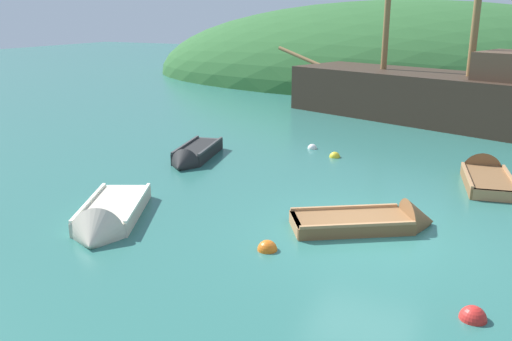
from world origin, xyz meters
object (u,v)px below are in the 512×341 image
(sailing_ship, at_px, (428,101))
(buoy_white, at_px, (312,149))
(buoy_orange, at_px, (267,250))
(buoy_red, at_px, (473,319))
(rowboat_outer_left, at_px, (377,224))
(buoy_yellow, at_px, (335,157))
(rowboat_outer_right, at_px, (194,156))
(rowboat_portside, at_px, (485,178))
(rowboat_far, at_px, (107,221))

(sailing_ship, bearing_deg, buoy_white, 87.37)
(buoy_orange, height_order, buoy_red, buoy_red)
(sailing_ship, bearing_deg, rowboat_outer_left, 113.09)
(rowboat_outer_left, xyz_separation_m, buoy_orange, (-1.74, -2.24, -0.08))
(buoy_orange, bearing_deg, buoy_yellow, 97.77)
(buoy_orange, distance_m, buoy_red, 4.17)
(sailing_ship, xyz_separation_m, buoy_red, (3.38, -16.72, -0.86))
(rowboat_outer_right, relative_size, buoy_orange, 7.95)
(buoy_orange, xyz_separation_m, buoy_red, (4.07, -0.90, 0.00))
(rowboat_portside, distance_m, buoy_white, 6.06)
(buoy_yellow, bearing_deg, buoy_orange, -82.23)
(sailing_ship, relative_size, buoy_yellow, 41.33)
(buoy_red, bearing_deg, buoy_yellow, 120.72)
(rowboat_outer_right, distance_m, rowboat_outer_left, 7.55)
(sailing_ship, xyz_separation_m, buoy_yellow, (-1.74, -8.10, -0.86))
(buoy_yellow, bearing_deg, buoy_red, -59.28)
(rowboat_far, height_order, rowboat_outer_right, rowboat_far)
(rowboat_far, distance_m, rowboat_portside, 10.66)
(rowboat_far, relative_size, buoy_white, 10.80)
(rowboat_portside, height_order, buoy_orange, rowboat_portside)
(rowboat_portside, distance_m, rowboat_outer_left, 5.21)
(rowboat_outer_right, bearing_deg, sailing_ship, 138.02)
(buoy_white, height_order, buoy_orange, buoy_orange)
(rowboat_far, distance_m, rowboat_outer_right, 5.83)
(buoy_orange, relative_size, buoy_red, 0.96)
(sailing_ship, xyz_separation_m, rowboat_portside, (3.04, -8.76, -0.76))
(rowboat_far, xyz_separation_m, buoy_white, (1.74, 8.91, -0.11))
(rowboat_outer_right, bearing_deg, buoy_white, 124.01)
(sailing_ship, relative_size, buoy_orange, 36.21)
(rowboat_far, bearing_deg, rowboat_outer_left, 89.10)
(rowboat_far, relative_size, buoy_red, 8.22)
(rowboat_far, xyz_separation_m, buoy_orange, (3.90, 0.40, -0.11))
(rowboat_portside, bearing_deg, sailing_ship, 7.82)
(rowboat_far, distance_m, buoy_orange, 3.92)
(buoy_white, bearing_deg, rowboat_portside, -13.89)
(rowboat_outer_right, relative_size, buoy_white, 10.00)
(rowboat_outer_right, bearing_deg, buoy_red, 43.24)
(rowboat_outer_right, xyz_separation_m, buoy_yellow, (4.11, 2.43, -0.13))
(buoy_yellow, bearing_deg, rowboat_outer_left, -62.96)
(rowboat_far, bearing_deg, sailing_ship, 138.25)
(buoy_orange, bearing_deg, buoy_red, -12.52)
(buoy_yellow, distance_m, buoy_red, 10.03)
(rowboat_portside, bearing_deg, rowboat_far, 123.05)
(buoy_yellow, xyz_separation_m, buoy_white, (-1.10, 0.79, 0.00))
(rowboat_outer_right, bearing_deg, rowboat_far, -0.39)
(rowboat_portside, distance_m, buoy_yellow, 4.83)
(rowboat_portside, relative_size, buoy_orange, 7.90)
(rowboat_portside, relative_size, buoy_red, 7.55)
(sailing_ship, height_order, buoy_orange, sailing_ship)
(rowboat_outer_right, bearing_deg, buoy_yellow, 107.65)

